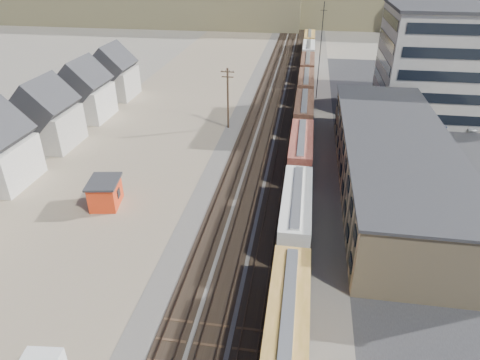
# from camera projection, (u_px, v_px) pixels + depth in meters

# --- Properties ---
(ground) EXTENTS (300.00, 300.00, 0.00)m
(ground) POSITION_uv_depth(u_px,v_px,m) (239.00, 329.00, 34.11)
(ground) COLOR #6B6356
(ground) RESTS_ON ground
(ballast_bed) EXTENTS (18.00, 200.00, 0.06)m
(ballast_bed) POSITION_uv_depth(u_px,v_px,m) (282.00, 114.00, 77.33)
(ballast_bed) COLOR #4C4742
(ballast_bed) RESTS_ON ground
(dirt_yard) EXTENTS (24.00, 180.00, 0.03)m
(dirt_yard) POSITION_uv_depth(u_px,v_px,m) (159.00, 128.00, 71.42)
(dirt_yard) COLOR #84795B
(dirt_yard) RESTS_ON ground
(asphalt_lot) EXTENTS (26.00, 120.00, 0.04)m
(asphalt_lot) POSITION_uv_depth(u_px,v_px,m) (428.00, 158.00, 61.37)
(asphalt_lot) COLOR #232326
(asphalt_lot) RESTS_ON ground
(rail_tracks) EXTENTS (11.40, 200.00, 0.24)m
(rail_tracks) POSITION_uv_depth(u_px,v_px,m) (279.00, 113.00, 77.37)
(rail_tracks) COLOR black
(rail_tracks) RESTS_ON ground
(freight_train) EXTENTS (3.00, 119.74, 4.46)m
(freight_train) POSITION_uv_depth(u_px,v_px,m) (305.00, 97.00, 77.12)
(freight_train) COLOR black
(freight_train) RESTS_ON ground
(warehouse) EXTENTS (12.40, 40.40, 7.25)m
(warehouse) POSITION_uv_depth(u_px,v_px,m) (393.00, 163.00, 51.92)
(warehouse) COLOR tan
(warehouse) RESTS_ON ground
(office_tower) EXTENTS (22.60, 18.60, 18.45)m
(office_tower) POSITION_uv_depth(u_px,v_px,m) (450.00, 62.00, 73.34)
(office_tower) COLOR #9E998E
(office_tower) RESTS_ON ground
(utility_pole_north) EXTENTS (2.20, 0.32, 10.00)m
(utility_pole_north) POSITION_uv_depth(u_px,v_px,m) (228.00, 97.00, 69.02)
(utility_pole_north) COLOR #382619
(utility_pole_north) RESTS_ON ground
(radio_mast) EXTENTS (1.20, 0.16, 18.00)m
(radio_mast) POSITION_uv_depth(u_px,v_px,m) (320.00, 52.00, 80.76)
(radio_mast) COLOR black
(radio_mast) RESTS_ON ground
(townhouse_row) EXTENTS (8.15, 68.16, 10.47)m
(townhouse_row) POSITION_uv_depth(u_px,v_px,m) (22.00, 133.00, 58.26)
(townhouse_row) COLOR #B7B2A8
(townhouse_row) RESTS_ON ground
(maintenance_shed) EXTENTS (4.12, 4.94, 3.25)m
(maintenance_shed) POSITION_uv_depth(u_px,v_px,m) (105.00, 193.00, 49.61)
(maintenance_shed) COLOR red
(maintenance_shed) RESTS_ON ground
(parked_car_blue) EXTENTS (4.87, 6.81, 1.72)m
(parked_car_blue) POSITION_uv_depth(u_px,v_px,m) (431.00, 121.00, 71.81)
(parked_car_blue) COLOR navy
(parked_car_blue) RESTS_ON ground
(parked_car_far) EXTENTS (2.64, 4.91, 1.59)m
(parked_car_far) POSITION_uv_depth(u_px,v_px,m) (468.00, 124.00, 70.99)
(parked_car_far) COLOR white
(parked_car_far) RESTS_ON ground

